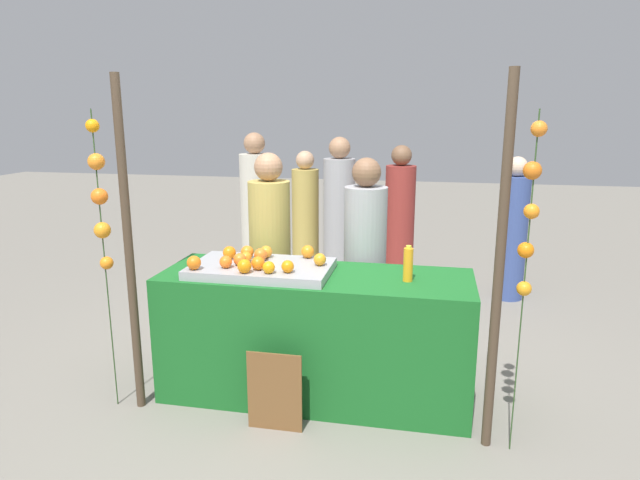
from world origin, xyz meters
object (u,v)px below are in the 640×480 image
at_px(orange_0, 194,263).
at_px(chalkboard_sign, 275,392).
at_px(vendor_left, 270,263).
at_px(stall_counter, 316,335).
at_px(orange_1, 240,259).
at_px(juice_bottle, 408,264).
at_px(vendor_right, 365,270).

height_order(orange_0, chalkboard_sign, orange_0).
relative_size(orange_0, vendor_left, 0.06).
xyz_separation_m(stall_counter, orange_1, (-0.49, -0.10, 0.54)).
height_order(orange_1, vendor_left, vendor_left).
height_order(juice_bottle, chalkboard_sign, juice_bottle).
distance_m(stall_counter, vendor_right, 0.71).
xyz_separation_m(orange_1, vendor_right, (0.75, 0.69, -0.23)).
bearing_deg(stall_counter, orange_1, -168.29).
distance_m(orange_0, vendor_left, 0.92).
relative_size(orange_1, vendor_right, 0.05).
bearing_deg(vendor_left, vendor_right, -2.17).
bearing_deg(juice_bottle, chalkboard_sign, -148.91).
bearing_deg(stall_counter, vendor_right, 66.01).
xyz_separation_m(orange_0, juice_bottle, (1.36, 0.22, 0.01)).
relative_size(stall_counter, vendor_right, 1.30).
bearing_deg(vendor_right, orange_0, -140.52).
bearing_deg(vendor_left, chalkboard_sign, -72.70).
bearing_deg(juice_bottle, orange_1, -176.18).
xyz_separation_m(stall_counter, chalkboard_sign, (-0.15, -0.49, -0.19)).
bearing_deg(stall_counter, orange_0, -161.71).
bearing_deg(juice_bottle, stall_counter, 177.33).
xyz_separation_m(chalkboard_sign, vendor_right, (0.41, 1.07, 0.50)).
distance_m(orange_0, chalkboard_sign, 0.97).
height_order(vendor_left, vendor_right, vendor_left).
height_order(juice_bottle, vendor_right, vendor_right).
bearing_deg(chalkboard_sign, vendor_right, 68.92).
bearing_deg(vendor_right, vendor_left, 177.83).
xyz_separation_m(stall_counter, vendor_left, (-0.50, 0.61, 0.32)).
bearing_deg(vendor_left, stall_counter, -51.03).
height_order(stall_counter, orange_0, orange_0).
bearing_deg(stall_counter, juice_bottle, -2.67).
xyz_separation_m(orange_1, juice_bottle, (1.10, 0.07, 0.01)).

